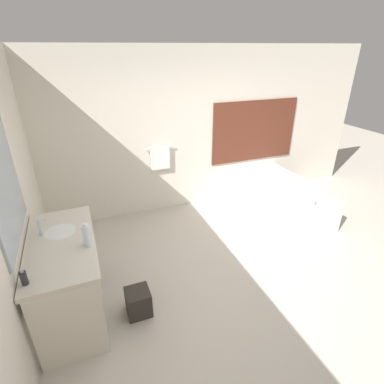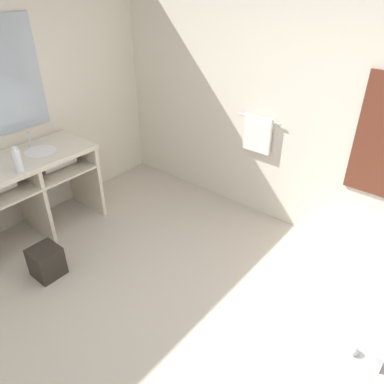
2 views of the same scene
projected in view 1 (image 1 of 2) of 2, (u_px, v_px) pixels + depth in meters
ground_plane at (235, 284)px, 3.72m from camera, size 16.00×16.00×0.00m
wall_back_with_blinds at (178, 133)px, 5.01m from camera, size 7.40×0.13×2.70m
wall_left_with_mirror at (0, 227)px, 2.40m from camera, size 0.08×7.40×2.70m
vanity_counter at (65, 261)px, 3.10m from camera, size 0.65×1.36×0.91m
sink_faucet at (40, 228)px, 3.05m from camera, size 0.09×0.04×0.18m
bathtub at (277, 197)px, 5.17m from camera, size 1.09×1.79×0.67m
water_bottle_1 at (87, 235)px, 2.87m from camera, size 0.08×0.08×0.25m
soap_dispenser at (24, 278)px, 2.42m from camera, size 0.05×0.05×0.15m
waste_bin at (138, 302)px, 3.26m from camera, size 0.26×0.26×0.30m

